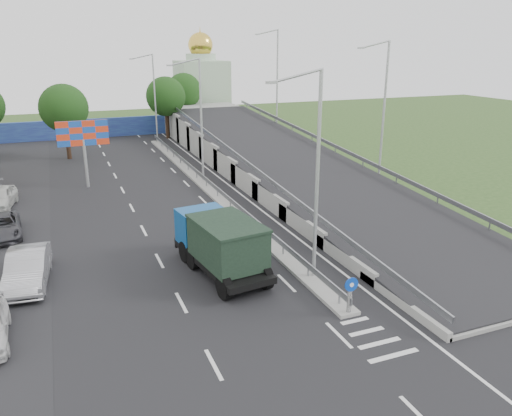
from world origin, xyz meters
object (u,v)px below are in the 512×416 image
lamp_post_near (314,167)px  parked_car_b (28,268)px  lamp_post_mid (199,114)px  lamp_post_far (153,93)px  sign_bollard (350,295)px  church (202,86)px  dump_truck (220,242)px  billboard (83,137)px  parked_car_c (1,227)px

lamp_post_near → parked_car_b: size_ratio=1.97×
lamp_post_mid → lamp_post_far: 20.00m
lamp_post_mid → lamp_post_far: bearing=90.0°
sign_bollard → church: 58.84m
church → dump_truck: bearing=-105.0°
lamp_post_far → dump_truck: bearing=-96.0°
lamp_post_far → dump_truck: 37.96m
billboard → lamp_post_mid: bearing=-12.4°
dump_truck → parked_car_b: 9.48m
church → parked_car_b: 54.60m
lamp_post_mid → sign_bollard: bearing=-90.3°
parked_car_b → dump_truck: bearing=-8.7°
church → parked_car_b: (-22.99, -49.32, -4.47)m
dump_truck → lamp_post_near: bearing=-39.8°
dump_truck → lamp_post_mid: bearing=69.8°
sign_bollard → parked_car_c: size_ratio=0.35×
sign_bollard → parked_car_b: bearing=146.8°
lamp_post_far → dump_truck: (-3.92, -37.53, -4.12)m
sign_bollard → lamp_post_near: size_ratio=0.17×
parked_car_c → dump_truck: bearing=-46.5°
lamp_post_mid → billboard: (-9.11, 2.00, -1.62)m
sign_bollard → lamp_post_mid: 24.30m
lamp_post_near → lamp_post_mid: same height
lamp_post_mid → parked_car_b: (-13.10, -15.32, -4.97)m
sign_bollard → billboard: billboard is taller
dump_truck → billboard: bearing=97.3°
lamp_post_mid → parked_car_b: 20.76m
parked_car_b → sign_bollard: bearing=-28.4°
church → parked_car_c: (-24.72, -41.76, -4.65)m
lamp_post_near → church: size_ratio=0.73×
lamp_post_near → dump_truck: (-3.92, 2.47, -4.12)m
church → billboard: size_ratio=2.51×
dump_truck → parked_car_c: size_ratio=1.51×
parked_car_c → sign_bollard: bearing=-52.2°
lamp_post_mid → dump_truck: lamp_post_mid is taller
parked_car_c → church: bearing=54.7°
church → lamp_post_near: bearing=-100.4°
dump_truck → parked_car_c: dump_truck is taller
billboard → parked_car_b: billboard is taller
lamp_post_near → lamp_post_mid: size_ratio=1.00×
dump_truck → church: bearing=67.4°
lamp_post_mid → lamp_post_far: same height
lamp_post_far → billboard: bearing=-116.8°
sign_bollard → parked_car_c: sign_bollard is taller
lamp_post_near → lamp_post_mid: 20.00m
sign_bollard → church: bearing=80.2°
lamp_post_near → parked_car_c: 19.90m
lamp_post_mid → lamp_post_near: bearing=-90.0°
sign_bollard → lamp_post_mid: bearing=89.7°
billboard → parked_car_b: (-3.99, -17.32, -3.34)m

